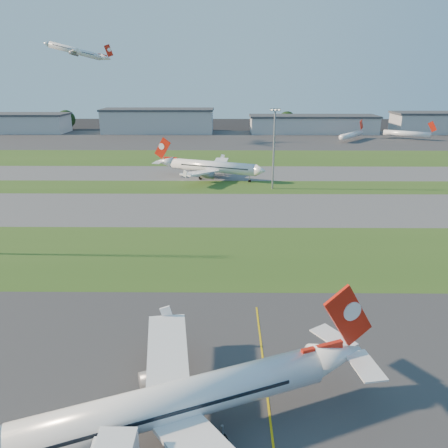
{
  "coord_description": "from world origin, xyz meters",
  "views": [
    {
      "loc": [
        0.32,
        -32.48,
        35.74
      ],
      "look_at": [
        -0.48,
        51.39,
        7.0
      ],
      "focal_mm": 35.0,
      "sensor_mm": 36.0,
      "label": 1
    }
  ],
  "objects_px": {
    "mini_jet_far": "(407,134)",
    "light_mast_centre": "(274,144)",
    "mini_jet_near": "(352,135)",
    "airliner_parked": "(182,401)",
    "airliner_taxiing": "(212,167)"
  },
  "relations": [
    {
      "from": "mini_jet_far",
      "to": "airliner_taxiing",
      "type": "bearing_deg",
      "value": -107.18
    },
    {
      "from": "airliner_taxiing",
      "to": "airliner_parked",
      "type": "bearing_deg",
      "value": 111.95
    },
    {
      "from": "airliner_parked",
      "to": "mini_jet_far",
      "type": "distance_m",
      "value": 247.58
    },
    {
      "from": "airliner_parked",
      "to": "light_mast_centre",
      "type": "distance_m",
      "value": 106.68
    },
    {
      "from": "airliner_taxiing",
      "to": "light_mast_centre",
      "type": "bearing_deg",
      "value": 166.6
    },
    {
      "from": "airliner_parked",
      "to": "airliner_taxiing",
      "type": "distance_m",
      "value": 118.6
    },
    {
      "from": "light_mast_centre",
      "to": "mini_jet_near",
      "type": "bearing_deg",
      "value": 63.51
    },
    {
      "from": "mini_jet_far",
      "to": "light_mast_centre",
      "type": "distance_m",
      "value": 148.59
    },
    {
      "from": "mini_jet_near",
      "to": "light_mast_centre",
      "type": "bearing_deg",
      "value": -167.83
    },
    {
      "from": "airliner_parked",
      "to": "mini_jet_near",
      "type": "relative_size",
      "value": 1.6
    },
    {
      "from": "airliner_parked",
      "to": "mini_jet_near",
      "type": "height_order",
      "value": "airliner_parked"
    },
    {
      "from": "mini_jet_near",
      "to": "airliner_parked",
      "type": "bearing_deg",
      "value": -160.47
    },
    {
      "from": "airliner_parked",
      "to": "mini_jet_near",
      "type": "distance_m",
      "value": 228.69
    },
    {
      "from": "mini_jet_far",
      "to": "light_mast_centre",
      "type": "height_order",
      "value": "light_mast_centre"
    },
    {
      "from": "airliner_parked",
      "to": "light_mast_centre",
      "type": "height_order",
      "value": "light_mast_centre"
    }
  ]
}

